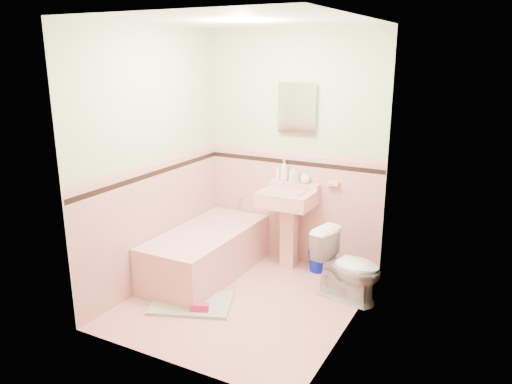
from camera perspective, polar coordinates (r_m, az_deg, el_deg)
The scene contains 32 objects.
floor at distance 4.74m, azimuth -1.44°, elevation -12.45°, with size 2.20×2.20×0.00m, color #E39D94.
ceiling at distance 4.18m, azimuth -1.69°, elevation 19.30°, with size 2.20×2.20×0.00m, color white.
wall_back at distance 5.26m, azimuth 4.34°, elevation 4.86°, with size 2.50×2.50×0.00m, color #F4E5C6.
wall_front at distance 3.41m, azimuth -10.63°, elevation -1.43°, with size 2.50×2.50×0.00m, color #F4E5C6.
wall_left at distance 4.85m, azimuth -11.94°, elevation 3.63°, with size 2.50×2.50×0.00m, color #F4E5C6.
wall_right at distance 3.92m, azimuth 11.32°, elevation 0.78°, with size 2.50×2.50×0.00m, color #F4E5C6.
wainscot_back at distance 5.41m, azimuth 4.14°, elevation -1.94°, with size 2.00×2.00×0.00m, color #E5A29A.
wainscot_front at distance 3.66m, azimuth -9.99°, elevation -11.14°, with size 2.00×2.00×0.00m, color #E5A29A.
wainscot_left at distance 5.02m, azimuth -11.41°, elevation -3.65°, with size 2.20×2.20×0.00m, color #E5A29A.
wainscot_right at distance 4.13m, azimuth 10.67°, elevation -7.94°, with size 2.20×2.20×0.00m, color #E5A29A.
accent_back at distance 5.27m, azimuth 4.23°, elevation 3.44°, with size 2.00×2.00×0.00m, color black.
accent_front at distance 3.46m, azimuth -10.34°, elevation -3.41°, with size 2.00×2.00×0.00m, color black.
accent_left at distance 4.87m, azimuth -11.69°, elevation 2.12°, with size 2.20×2.20×0.00m, color black.
accent_right at distance 3.96m, azimuth 10.97°, elevation -1.01°, with size 2.20×2.20×0.00m, color black.
cap_back at distance 5.25m, azimuth 4.25°, elevation 4.51°, with size 2.00×2.00×0.00m, color pink.
cap_front at distance 3.43m, azimuth -10.42°, elevation -1.83°, with size 2.00×2.00×0.00m, color pink.
cap_left at distance 4.85m, azimuth -11.75°, elevation 3.27°, with size 2.20×2.20×0.00m, color pink.
cap_right at distance 3.93m, azimuth 11.04°, elevation 0.39°, with size 2.20×2.20×0.00m, color pink.
bathtub at distance 5.20m, azimuth -5.79°, elevation -7.14°, with size 0.70×1.50×0.45m, color #DE9B93.
tub_faucet at distance 5.64m, azimuth -1.88°, elevation -0.84°, with size 0.04×0.04×0.12m, color silver.
sink at distance 5.25m, azimuth 3.60°, elevation -4.44°, with size 0.55×0.48×0.86m, color #DE9B93, non-canonical shape.
sink_faucet at distance 5.21m, azimuth 4.33°, elevation 1.39°, with size 0.02×0.02×0.10m, color silver.
medicine_cabinet at distance 5.14m, azimuth 4.82°, elevation 9.68°, with size 0.37×0.04×0.46m, color white.
soap_dish at distance 5.12m, azimuth 8.91°, elevation 0.98°, with size 0.12×0.07×0.04m, color #DE9B93.
soap_bottle_left at distance 5.28m, azimuth 3.30°, elevation 2.56°, with size 0.09×0.09×0.23m, color #B2B2B2.
soap_bottle_mid at distance 5.24m, azimuth 4.44°, elevation 2.14°, with size 0.08×0.08×0.18m, color #B2B2B2.
soap_bottle_right at distance 5.20m, azimuth 5.72°, elevation 1.75°, with size 0.11×0.11×0.14m, color #B2B2B2.
tube at distance 5.32m, azimuth 2.57°, elevation 2.06°, with size 0.04×0.04×0.12m, color white.
toilet at distance 4.71m, azimuth 10.61°, elevation -8.46°, with size 0.37×0.64×0.66m, color white.
bucket at distance 5.33m, azimuth 7.19°, elevation -7.99°, with size 0.21×0.21×0.21m, color #0312A3, non-canonical shape.
bath_mat at distance 4.70m, azimuth -7.46°, elevation -12.67°, with size 0.73×0.49×0.03m, color gray.
shoe at distance 4.53m, azimuth -6.56°, elevation -13.11°, with size 0.16×0.07×0.06m, color #BF1E59.
Camera 1 is at (2.05, -3.64, 2.25)m, focal length 34.50 mm.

